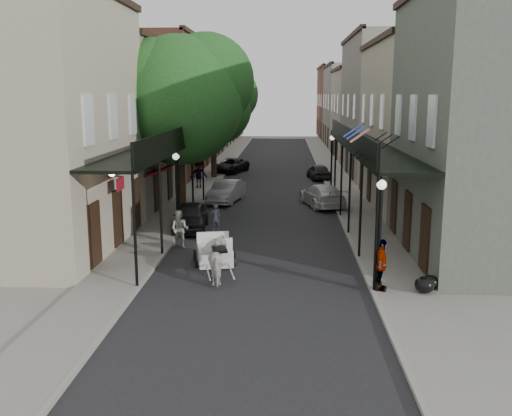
# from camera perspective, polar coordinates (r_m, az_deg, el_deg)

# --- Properties ---
(ground) EXTENTS (140.00, 140.00, 0.00)m
(ground) POSITION_cam_1_polar(r_m,az_deg,el_deg) (21.31, 0.13, -6.51)
(ground) COLOR gray
(ground) RESTS_ON ground
(road) EXTENTS (8.00, 90.00, 0.01)m
(road) POSITION_cam_1_polar(r_m,az_deg,el_deg) (40.79, 1.52, 2.13)
(road) COLOR black
(road) RESTS_ON ground
(sidewalk_left) EXTENTS (2.20, 90.00, 0.12)m
(sidewalk_left) POSITION_cam_1_polar(r_m,az_deg,el_deg) (41.21, -5.45, 2.25)
(sidewalk_left) COLOR gray
(sidewalk_left) RESTS_ON ground
(sidewalk_right) EXTENTS (2.20, 90.00, 0.12)m
(sidewalk_right) POSITION_cam_1_polar(r_m,az_deg,el_deg) (40.97, 8.53, 2.12)
(sidewalk_right) COLOR gray
(sidewalk_right) RESTS_ON ground
(building_row_left) EXTENTS (5.00, 80.00, 10.50)m
(building_row_left) POSITION_cam_1_polar(r_m,az_deg,el_deg) (51.18, -7.97, 9.79)
(building_row_left) COLOR #A49983
(building_row_left) RESTS_ON ground
(building_row_right) EXTENTS (5.00, 80.00, 10.50)m
(building_row_right) POSITION_cam_1_polar(r_m,az_deg,el_deg) (50.84, 11.72, 9.66)
(building_row_right) COLOR gray
(building_row_right) RESTS_ON ground
(gallery_left) EXTENTS (2.20, 18.05, 4.88)m
(gallery_left) POSITION_cam_1_polar(r_m,az_deg,el_deg) (27.95, -9.06, 6.11)
(gallery_left) COLOR black
(gallery_left) RESTS_ON sidewalk_left
(gallery_right) EXTENTS (2.20, 18.05, 4.88)m
(gallery_right) POSITION_cam_1_polar(r_m,az_deg,el_deg) (27.61, 10.90, 5.98)
(gallery_right) COLOR black
(gallery_right) RESTS_ON sidewalk_right
(tree_near) EXTENTS (7.31, 6.80, 9.63)m
(tree_near) POSITION_cam_1_polar(r_m,az_deg,el_deg) (30.87, -6.86, 11.18)
(tree_near) COLOR #382619
(tree_near) RESTS_ON sidewalk_left
(tree_far) EXTENTS (6.45, 6.00, 8.61)m
(tree_far) POSITION_cam_1_polar(r_m,az_deg,el_deg) (44.75, -3.84, 10.42)
(tree_far) COLOR #382619
(tree_far) RESTS_ON sidewalk_left
(lamppost_right_near) EXTENTS (0.32, 0.32, 3.71)m
(lamppost_right_near) POSITION_cam_1_polar(r_m,az_deg,el_deg) (19.05, 12.25, -2.53)
(lamppost_right_near) COLOR black
(lamppost_right_near) RESTS_ON sidewalk_right
(lamppost_left) EXTENTS (0.32, 0.32, 3.71)m
(lamppost_left) POSITION_cam_1_polar(r_m,az_deg,el_deg) (27.12, -7.93, 1.72)
(lamppost_left) COLOR black
(lamppost_left) RESTS_ON sidewalk_left
(lamppost_right_far) EXTENTS (0.32, 0.32, 3.71)m
(lamppost_right_far) POSITION_cam_1_polar(r_m,az_deg,el_deg) (38.64, 7.57, 4.58)
(lamppost_right_far) COLOR black
(lamppost_right_far) RESTS_ON sidewalk_right
(horse) EXTENTS (1.18, 1.92, 1.51)m
(horse) POSITION_cam_1_polar(r_m,az_deg,el_deg) (20.23, -3.63, -5.27)
(horse) COLOR beige
(horse) RESTS_ON ground
(carriage) EXTENTS (1.83, 2.45, 2.53)m
(carriage) POSITION_cam_1_polar(r_m,az_deg,el_deg) (22.43, -4.25, -3.01)
(carriage) COLOR black
(carriage) RESTS_ON ground
(pedestrian_walking) EXTENTS (0.90, 0.76, 1.65)m
(pedestrian_walking) POSITION_cam_1_polar(r_m,az_deg,el_deg) (24.69, -7.63, -2.12)
(pedestrian_walking) COLOR #A6A59C
(pedestrian_walking) RESTS_ON ground
(pedestrian_sidewalk_left) EXTENTS (1.34, 0.92, 1.90)m
(pedestrian_sidewalk_left) POSITION_cam_1_polar(r_m,az_deg,el_deg) (39.79, -5.76, 3.39)
(pedestrian_sidewalk_left) COLOR gray
(pedestrian_sidewalk_left) RESTS_ON sidewalk_left
(pedestrian_sidewalk_right) EXTENTS (0.66, 1.09, 1.74)m
(pedestrian_sidewalk_right) POSITION_cam_1_polar(r_m,az_deg,el_deg) (19.34, 12.41, -5.58)
(pedestrian_sidewalk_right) COLOR gray
(pedestrian_sidewalk_right) RESTS_ON sidewalk_right
(car_left_near) EXTENTS (1.79, 3.96, 1.32)m
(car_left_near) POSITION_cam_1_polar(r_m,az_deg,el_deg) (28.00, -6.56, -0.84)
(car_left_near) COLOR black
(car_left_near) RESTS_ON ground
(car_left_mid) EXTENTS (2.16, 4.25, 1.34)m
(car_left_mid) POSITION_cam_1_polar(r_m,az_deg,el_deg) (34.94, -3.00, 1.66)
(car_left_mid) COLOR #A4A5AA
(car_left_mid) RESTS_ON ground
(car_left_far) EXTENTS (3.16, 4.70, 1.20)m
(car_left_far) POSITION_cam_1_polar(r_m,az_deg,el_deg) (48.30, -2.53, 4.27)
(car_left_far) COLOR black
(car_left_far) RESTS_ON ground
(car_right_near) EXTENTS (2.90, 4.89, 1.33)m
(car_right_near) POSITION_cam_1_polar(r_m,az_deg,el_deg) (33.83, 6.63, 1.28)
(car_right_near) COLOR silver
(car_right_near) RESTS_ON ground
(car_right_far) EXTENTS (1.91, 3.72, 1.21)m
(car_right_far) POSITION_cam_1_polar(r_m,az_deg,el_deg) (44.62, 6.29, 3.64)
(car_right_far) COLOR black
(car_right_far) RESTS_ON ground
(trash_bags) EXTENTS (0.91, 1.06, 0.55)m
(trash_bags) POSITION_cam_1_polar(r_m,az_deg,el_deg) (19.81, 16.71, -7.26)
(trash_bags) COLOR black
(trash_bags) RESTS_ON sidewalk_right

